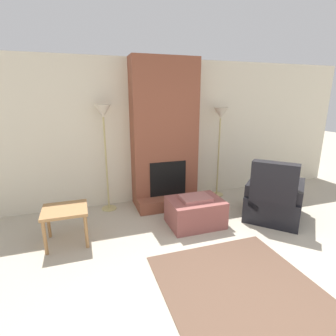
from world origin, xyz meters
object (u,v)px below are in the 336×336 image
Objects in this scene: armchair at (274,201)px; ottoman at (195,212)px; side_table at (65,214)px; floor_lamp_right at (220,122)px; floor_lamp_left at (104,122)px.

ottoman is at bearing 37.87° from armchair.
side_table is 3.17m from floor_lamp_right.
floor_lamp_right reaches higher than ottoman.
armchair is 2.17× the size of side_table.
armchair is 0.72× the size of floor_lamp_right.
floor_lamp_right is (-0.35, 1.24, 1.18)m from armchair.
ottoman is at bearing -2.56° from side_table.
side_table is at bearing 41.64° from armchair.
ottoman is 0.47× the size of floor_lamp_right.
floor_lamp_right is (2.83, 0.95, 1.06)m from side_table.
floor_lamp_left is at bearing 139.63° from ottoman.
floor_lamp_right is (0.95, 1.04, 1.27)m from ottoman.
floor_lamp_left is 2.17m from floor_lamp_right.
armchair is 0.69× the size of floor_lamp_left.
side_table is 0.33× the size of floor_lamp_right.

